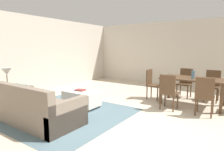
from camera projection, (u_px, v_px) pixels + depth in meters
ground_plane at (134, 128)px, 3.85m from camera, size 10.80×10.80×0.00m
wall_back at (193, 54)px, 7.75m from camera, size 9.00×0.12×2.70m
wall_left at (25, 55)px, 6.58m from camera, size 0.12×11.00×2.70m
area_rug at (63, 113)px, 4.71m from camera, size 3.00×2.80×0.01m
couch at (36, 109)px, 4.11m from camera, size 1.99×0.98×0.86m
ottoman_table at (82, 98)px, 5.19m from camera, size 0.98×0.54×0.43m
side_table at (8, 93)px, 4.88m from camera, size 0.40×0.40×0.57m
table_lamp at (7, 72)px, 4.81m from camera, size 0.26×0.26×0.53m
dining_table at (192, 81)px, 5.32m from camera, size 1.63×0.87×0.76m
dining_chair_near_left at (168, 90)px, 4.89m from camera, size 0.41×0.41×0.92m
dining_chair_near_right at (205, 94)px, 4.45m from camera, size 0.42×0.42×0.92m
dining_chair_far_left at (185, 81)px, 6.23m from camera, size 0.43×0.43×0.92m
dining_chair_far_right at (212, 84)px, 5.78m from camera, size 0.41×0.41×0.92m
dining_chair_head_west at (152, 82)px, 5.99m from camera, size 0.40×0.40×0.92m
vase_centerpiece at (193, 74)px, 5.25m from camera, size 0.09×0.09×0.21m
book_on_ottoman at (80, 90)px, 5.25m from camera, size 0.29×0.24×0.03m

